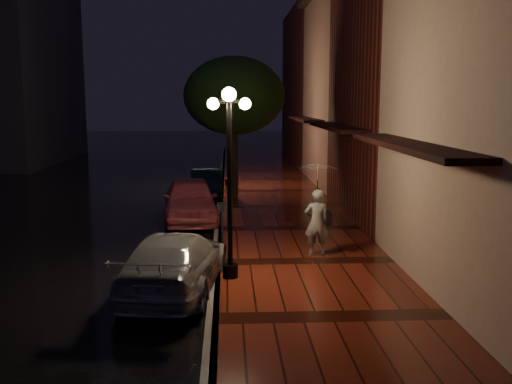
% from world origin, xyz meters
% --- Properties ---
extents(ground, '(120.00, 120.00, 0.00)m').
position_xyz_m(ground, '(0.00, 0.00, 0.00)').
color(ground, black).
rests_on(ground, ground).
extents(sidewalk, '(4.50, 60.00, 0.15)m').
position_xyz_m(sidewalk, '(2.25, 0.00, 0.07)').
color(sidewalk, '#42150B').
rests_on(sidewalk, ground).
extents(curb, '(0.25, 60.00, 0.15)m').
position_xyz_m(curb, '(0.00, 0.00, 0.07)').
color(curb, '#595451').
rests_on(curb, ground).
extents(storefront_mid, '(5.00, 8.00, 11.00)m').
position_xyz_m(storefront_mid, '(7.00, 2.00, 5.50)').
color(storefront_mid, '#511914').
rests_on(storefront_mid, ground).
extents(storefront_far, '(5.00, 8.00, 9.00)m').
position_xyz_m(storefront_far, '(7.00, 10.00, 4.50)').
color(storefront_far, '#8C5951').
rests_on(storefront_far, ground).
extents(storefront_extra, '(5.00, 12.00, 10.00)m').
position_xyz_m(storefront_extra, '(7.00, 20.00, 5.00)').
color(storefront_extra, '#511914').
rests_on(storefront_extra, ground).
extents(streetlamp_near, '(0.96, 0.36, 4.31)m').
position_xyz_m(streetlamp_near, '(0.35, -5.00, 2.60)').
color(streetlamp_near, black).
rests_on(streetlamp_near, sidewalk).
extents(streetlamp_far, '(0.96, 0.36, 4.31)m').
position_xyz_m(streetlamp_far, '(0.35, 9.00, 2.60)').
color(streetlamp_far, black).
rests_on(streetlamp_far, sidewalk).
extents(street_tree, '(4.16, 4.16, 5.80)m').
position_xyz_m(street_tree, '(0.61, 5.99, 4.24)').
color(street_tree, black).
rests_on(street_tree, sidewalk).
extents(pink_car, '(2.22, 4.61, 1.52)m').
position_xyz_m(pink_car, '(-1.00, 1.93, 0.76)').
color(pink_car, '#CB5362').
rests_on(pink_car, ground).
extents(navy_car, '(1.44, 3.84, 1.25)m').
position_xyz_m(navy_car, '(-0.60, 6.56, 0.63)').
color(navy_car, black).
rests_on(navy_car, ground).
extents(silver_car, '(2.44, 4.77, 1.32)m').
position_xyz_m(silver_car, '(-0.87, -5.47, 0.66)').
color(silver_car, '#929399').
rests_on(silver_car, ground).
extents(woman_with_umbrella, '(1.02, 1.04, 2.45)m').
position_xyz_m(woman_with_umbrella, '(2.62, -3.22, 1.77)').
color(woman_with_umbrella, white).
rests_on(woman_with_umbrella, sidewalk).
extents(parking_meter, '(0.13, 0.10, 1.40)m').
position_xyz_m(parking_meter, '(0.15, -3.11, 1.00)').
color(parking_meter, black).
rests_on(parking_meter, sidewalk).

